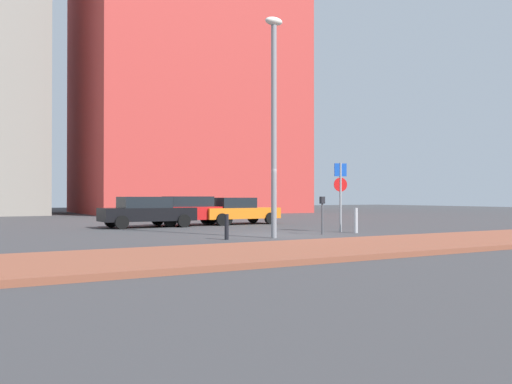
{
  "coord_description": "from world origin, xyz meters",
  "views": [
    {
      "loc": [
        -11.39,
        -17.69,
        1.5
      ],
      "look_at": [
        -0.33,
        1.67,
        1.7
      ],
      "focal_mm": 37.7,
      "sensor_mm": 36.0,
      "label": 1
    }
  ],
  "objects_px": {
    "parking_meter": "(322,210)",
    "street_lamp": "(274,110)",
    "parked_car_red": "(191,210)",
    "parked_car_orange": "(237,211)",
    "traffic_bollard_mid": "(227,227)",
    "traffic_bollard_near": "(356,220)",
    "parked_car_black": "(147,211)",
    "parking_sign_post": "(340,188)"
  },
  "relations": [
    {
      "from": "traffic_bollard_near",
      "to": "traffic_bollard_mid",
      "type": "relative_size",
      "value": 1.16
    },
    {
      "from": "parked_car_orange",
      "to": "street_lamp",
      "type": "distance_m",
      "value": 10.69
    },
    {
      "from": "parking_sign_post",
      "to": "parking_meter",
      "type": "height_order",
      "value": "parking_sign_post"
    },
    {
      "from": "parked_car_orange",
      "to": "traffic_bollard_near",
      "type": "bearing_deg",
      "value": -83.41
    },
    {
      "from": "parking_meter",
      "to": "street_lamp",
      "type": "height_order",
      "value": "street_lamp"
    },
    {
      "from": "parked_car_red",
      "to": "traffic_bollard_mid",
      "type": "distance_m",
      "value": 9.61
    },
    {
      "from": "parked_car_red",
      "to": "parked_car_orange",
      "type": "xyz_separation_m",
      "value": [
        2.66,
        -0.09,
        -0.04
      ]
    },
    {
      "from": "parked_car_orange",
      "to": "parking_sign_post",
      "type": "distance_m",
      "value": 8.05
    },
    {
      "from": "parking_sign_post",
      "to": "parked_car_orange",
      "type": "bearing_deg",
      "value": 95.81
    },
    {
      "from": "traffic_bollard_near",
      "to": "parking_meter",
      "type": "bearing_deg",
      "value": -178.0
    },
    {
      "from": "parked_car_red",
      "to": "parking_sign_post",
      "type": "height_order",
      "value": "parking_sign_post"
    },
    {
      "from": "parked_car_red",
      "to": "parking_meter",
      "type": "relative_size",
      "value": 3.06
    },
    {
      "from": "traffic_bollard_mid",
      "to": "traffic_bollard_near",
      "type": "bearing_deg",
      "value": 4.45
    },
    {
      "from": "parked_car_black",
      "to": "street_lamp",
      "type": "relative_size",
      "value": 0.56
    },
    {
      "from": "traffic_bollard_mid",
      "to": "parked_car_red",
      "type": "bearing_deg",
      "value": 74.55
    },
    {
      "from": "parking_sign_post",
      "to": "traffic_bollard_mid",
      "type": "relative_size",
      "value": 3.3
    },
    {
      "from": "parking_meter",
      "to": "parking_sign_post",
      "type": "bearing_deg",
      "value": 27.42
    },
    {
      "from": "parking_meter",
      "to": "traffic_bollard_near",
      "type": "xyz_separation_m",
      "value": [
        1.77,
        0.06,
        -0.45
      ]
    },
    {
      "from": "parked_car_red",
      "to": "parking_sign_post",
      "type": "bearing_deg",
      "value": -66.62
    },
    {
      "from": "parked_car_orange",
      "to": "traffic_bollard_near",
      "type": "xyz_separation_m",
      "value": [
        1.0,
        -8.69,
        -0.23
      ]
    },
    {
      "from": "parked_car_black",
      "to": "traffic_bollard_mid",
      "type": "relative_size",
      "value": 5.08
    },
    {
      "from": "parked_car_black",
      "to": "parked_car_red",
      "type": "relative_size",
      "value": 0.98
    },
    {
      "from": "parking_sign_post",
      "to": "street_lamp",
      "type": "distance_m",
      "value": 5.25
    },
    {
      "from": "street_lamp",
      "to": "traffic_bollard_near",
      "type": "height_order",
      "value": "street_lamp"
    },
    {
      "from": "parked_car_black",
      "to": "parked_car_red",
      "type": "bearing_deg",
      "value": 11.86
    },
    {
      "from": "parked_car_red",
      "to": "traffic_bollard_near",
      "type": "height_order",
      "value": "parked_car_red"
    },
    {
      "from": "parked_car_orange",
      "to": "parking_sign_post",
      "type": "xyz_separation_m",
      "value": [
        0.81,
        -7.93,
        1.11
      ]
    },
    {
      "from": "parked_car_black",
      "to": "parking_sign_post",
      "type": "xyz_separation_m",
      "value": [
        6.04,
        -7.48,
        1.07
      ]
    },
    {
      "from": "parked_car_red",
      "to": "street_lamp",
      "type": "xyz_separation_m",
      "value": [
        -0.73,
        -9.44,
        3.87
      ]
    },
    {
      "from": "parked_car_red",
      "to": "street_lamp",
      "type": "bearing_deg",
      "value": -94.43
    },
    {
      "from": "parked_car_black",
      "to": "parked_car_orange",
      "type": "relative_size",
      "value": 1.02
    },
    {
      "from": "traffic_bollard_mid",
      "to": "parking_sign_post",
      "type": "bearing_deg",
      "value": 11.6
    },
    {
      "from": "parked_car_orange",
      "to": "traffic_bollard_mid",
      "type": "distance_m",
      "value": 10.56
    },
    {
      "from": "parked_car_black",
      "to": "traffic_bollard_mid",
      "type": "bearing_deg",
      "value": -89.9
    },
    {
      "from": "parked_car_red",
      "to": "parking_meter",
      "type": "bearing_deg",
      "value": -77.87
    },
    {
      "from": "parking_meter",
      "to": "traffic_bollard_near",
      "type": "distance_m",
      "value": 1.83
    },
    {
      "from": "parking_meter",
      "to": "parked_car_red",
      "type": "bearing_deg",
      "value": 102.13
    },
    {
      "from": "parked_car_black",
      "to": "parking_meter",
      "type": "xyz_separation_m",
      "value": [
        4.47,
        -8.3,
        0.18
      ]
    },
    {
      "from": "parked_car_orange",
      "to": "traffic_bollard_near",
      "type": "relative_size",
      "value": 4.3
    },
    {
      "from": "parking_meter",
      "to": "street_lamp",
      "type": "xyz_separation_m",
      "value": [
        -2.63,
        -0.6,
        3.69
      ]
    },
    {
      "from": "parked_car_orange",
      "to": "parking_meter",
      "type": "relative_size",
      "value": 2.96
    },
    {
      "from": "parked_car_black",
      "to": "parked_car_orange",
      "type": "distance_m",
      "value": 5.26
    }
  ]
}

